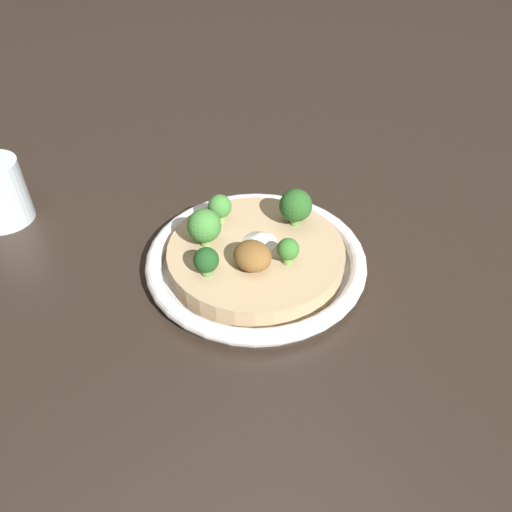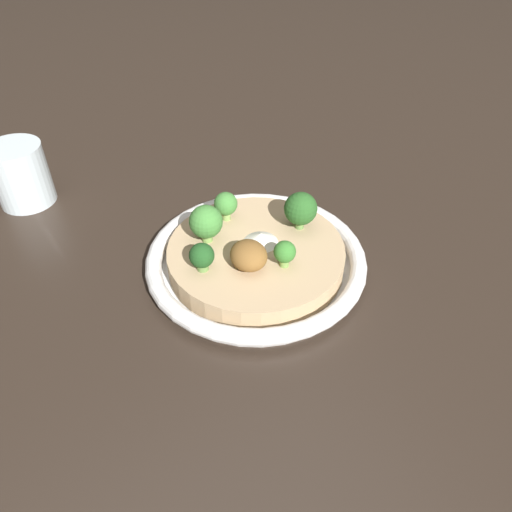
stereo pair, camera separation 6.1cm
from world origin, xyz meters
name	(u,v)px [view 1 (the left image)]	position (x,y,z in m)	size (l,w,h in m)	color
ground_plane	(256,268)	(0.00, 0.00, 0.00)	(6.00, 6.00, 0.00)	#2D231C
risotto_bowl	(256,258)	(0.00, 0.00, 0.02)	(0.27, 0.27, 0.03)	white
cheese_sprinkle	(260,237)	(-0.01, 0.01, 0.04)	(0.04, 0.04, 0.01)	white
crispy_onion_garnish	(253,256)	(0.03, -0.02, 0.05)	(0.05, 0.04, 0.03)	brown
broccoli_front_right	(206,261)	(0.01, -0.07, 0.05)	(0.03, 0.03, 0.04)	#668E47
broccoli_front	(204,226)	(-0.04, -0.05, 0.06)	(0.04, 0.04, 0.05)	#759E4C
broccoli_front_left	(220,207)	(-0.07, -0.01, 0.06)	(0.03, 0.03, 0.04)	#84A856
broccoli_back_left	(296,206)	(-0.01, 0.07, 0.06)	(0.04, 0.04, 0.05)	#668E47
broccoli_right	(288,250)	(0.04, 0.02, 0.05)	(0.03, 0.03, 0.03)	#759E4C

